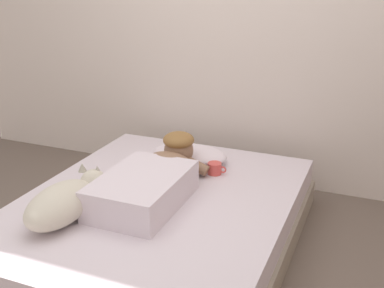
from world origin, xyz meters
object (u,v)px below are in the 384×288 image
Objects in this scene: coffee_cup at (215,168)px; cell_phone at (142,187)px; bed at (158,223)px; person_lying at (154,178)px; dog at (65,201)px; pillow at (190,154)px.

cell_phone is (-0.33, -0.36, -0.03)m from coffee_cup.
bed is 0.53m from coffee_cup.
bed is 15.35× the size of coffee_cup.
dog is at bearing -124.59° from person_lying.
person_lying reaches higher than bed.
bed is 0.28m from person_lying.
pillow is 3.71× the size of cell_phone.
dog is at bearing -111.63° from cell_phone.
pillow is at bearing 93.61° from bed.
person_lying reaches higher than pillow.
dog reaches higher than coffee_cup.
coffee_cup is at bearing 58.20° from dog.
person_lying is (-0.00, -0.54, 0.05)m from pillow.
pillow is 0.50m from cell_phone.
person_lying reaches higher than dog.
dog is (-0.30, -0.44, -0.00)m from person_lying.
person_lying is at bearing -90.18° from pillow.
coffee_cup is 0.89× the size of cell_phone.
dog is (-0.30, -0.98, 0.05)m from pillow.
bed is 0.24m from cell_phone.
pillow reaches higher than coffee_cup.
person_lying is 0.16m from cell_phone.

